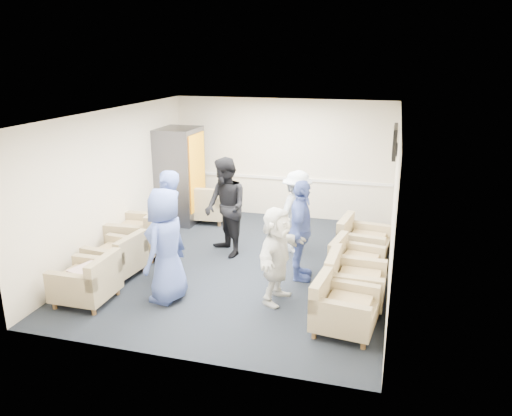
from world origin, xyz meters
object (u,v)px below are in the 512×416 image
(person_back_right, at_px, (297,212))
(vending_machine, at_px, (180,175))
(armchair_left_far, at_px, (142,235))
(person_mid_right, at_px, (300,231))
(armchair_right_far, at_px, (361,243))
(person_mid_left, at_px, (168,226))
(person_front_right, at_px, (277,255))
(armchair_right_midfar, at_px, (353,264))
(armchair_right_near, at_px, (341,309))
(person_front_left, at_px, (166,245))
(armchair_left_near, at_px, (89,282))
(person_back_left, at_px, (226,208))
(armchair_right_midnear, at_px, (352,284))
(armchair_corner, at_px, (207,206))
(armchair_left_mid, at_px, (118,258))

(person_back_right, bearing_deg, vending_machine, 81.63)
(armchair_left_far, height_order, person_mid_right, person_mid_right)
(armchair_right_far, height_order, person_mid_left, person_mid_left)
(person_mid_right, relative_size, person_front_right, 1.14)
(vending_machine, bearing_deg, armchair_right_midfar, -28.70)
(person_back_right, bearing_deg, armchair_right_near, -143.92)
(person_front_left, relative_size, person_mid_right, 1.04)
(armchair_left_near, height_order, armchair_right_near, armchair_left_near)
(person_back_left, distance_m, person_front_right, 2.06)
(armchair_right_far, bearing_deg, armchair_right_midnear, -172.58)
(armchair_right_near, height_order, vending_machine, vending_machine)
(armchair_corner, height_order, person_mid_right, person_mid_right)
(armchair_right_far, distance_m, person_back_left, 2.55)
(person_front_left, bearing_deg, person_mid_right, 131.38)
(armchair_left_near, bearing_deg, armchair_right_midnear, 104.62)
(armchair_left_far, bearing_deg, armchair_right_far, 97.16)
(armchair_left_near, xyz_separation_m, armchair_right_midnear, (3.84, 1.00, 0.01))
(armchair_right_far, height_order, person_mid_right, person_mid_right)
(armchair_left_mid, height_order, armchair_right_near, armchair_right_near)
(vending_machine, bearing_deg, person_mid_right, -36.23)
(armchair_left_near, xyz_separation_m, person_front_left, (1.11, 0.41, 0.56))
(vending_machine, bearing_deg, armchair_right_near, -43.58)
(vending_machine, distance_m, person_back_right, 3.08)
(armchair_right_midfar, relative_size, armchair_corner, 0.93)
(armchair_right_near, distance_m, person_mid_left, 3.16)
(armchair_left_far, bearing_deg, person_back_right, 104.46)
(armchair_right_near, bearing_deg, person_mid_right, 36.47)
(person_front_left, bearing_deg, armchair_left_near, -63.29)
(person_back_left, bearing_deg, armchair_corner, 167.57)
(armchair_left_far, distance_m, armchair_corner, 2.20)
(person_front_left, height_order, person_front_right, person_front_left)
(person_front_right, bearing_deg, armchair_right_midfar, -36.02)
(person_back_left, bearing_deg, armchair_left_mid, -89.59)
(armchair_corner, height_order, vending_machine, vending_machine)
(vending_machine, bearing_deg, armchair_left_far, -87.20)
(armchair_right_midfar, distance_m, armchair_corner, 4.17)
(armchair_left_far, bearing_deg, armchair_right_near, 61.81)
(armchair_left_far, bearing_deg, armchair_left_mid, 0.35)
(armchair_left_far, relative_size, armchair_right_midfar, 1.12)
(armchair_left_mid, distance_m, person_mid_right, 3.11)
(armchair_left_near, bearing_deg, armchair_right_far, 125.42)
(armchair_corner, bearing_deg, person_mid_right, 131.79)
(armchair_left_near, relative_size, armchair_corner, 0.85)
(armchair_left_mid, distance_m, armchair_right_midnear, 3.90)
(armchair_right_near, relative_size, armchair_right_midnear, 1.03)
(vending_machine, bearing_deg, armchair_left_near, -86.67)
(armchair_right_midfar, distance_m, person_back_right, 1.66)
(armchair_left_far, xyz_separation_m, person_back_left, (1.52, 0.40, 0.55))
(armchair_left_mid, xyz_separation_m, person_mid_left, (0.87, 0.17, 0.61))
(armchair_right_midnear, xyz_separation_m, person_back_left, (-2.45, 1.37, 0.59))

